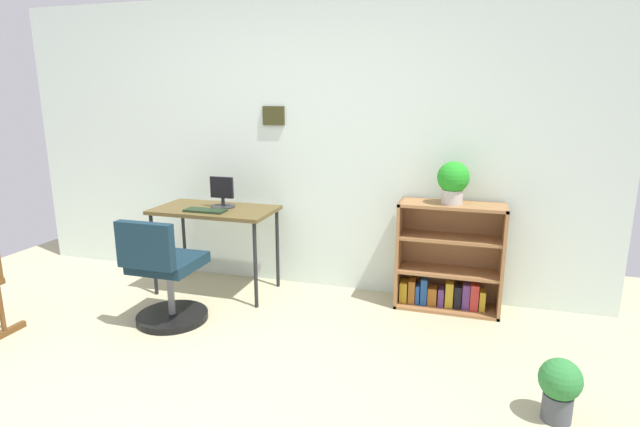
{
  "coord_description": "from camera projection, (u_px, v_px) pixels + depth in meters",
  "views": [
    {
      "loc": [
        1.45,
        -1.86,
        1.63
      ],
      "look_at": [
        0.46,
        1.41,
        0.82
      ],
      "focal_mm": 27.88,
      "sensor_mm": 36.0,
      "label": 1
    }
  ],
  "objects": [
    {
      "name": "office_chair",
      "position": [
        165.0,
        279.0,
        3.58
      ],
      "size": [
        0.52,
        0.55,
        0.81
      ],
      "color": "black",
      "rests_on": "ground_plane"
    },
    {
      "name": "potted_plant_floor",
      "position": [
        560.0,
        386.0,
        2.52
      ],
      "size": [
        0.21,
        0.21,
        0.34
      ],
      "color": "#474C51",
      "rests_on": "ground_plane"
    },
    {
      "name": "keyboard",
      "position": [
        205.0,
        210.0,
        3.99
      ],
      "size": [
        0.33,
        0.13,
        0.02
      ],
      "primitive_type": "cube",
      "color": "#1D2E1B",
      "rests_on": "desk"
    },
    {
      "name": "monitor",
      "position": [
        222.0,
        195.0,
        4.12
      ],
      "size": [
        0.2,
        0.2,
        0.26
      ],
      "color": "#262628",
      "rests_on": "desk"
    },
    {
      "name": "desk",
      "position": [
        215.0,
        216.0,
        4.13
      ],
      "size": [
        1.0,
        0.54,
        0.72
      ],
      "color": "brown",
      "rests_on": "ground_plane"
    },
    {
      "name": "ground_plane",
      "position": [
        153.0,
        426.0,
        2.51
      ],
      "size": [
        6.24,
        6.24,
        0.0
      ],
      "primitive_type": "plane",
      "color": "tan"
    },
    {
      "name": "bookshelf_low",
      "position": [
        448.0,
        262.0,
        3.87
      ],
      "size": [
        0.79,
        0.3,
        0.84
      ],
      "color": "#94653C",
      "rests_on": "ground_plane"
    },
    {
      "name": "potted_plant_on_shelf",
      "position": [
        453.0,
        181.0,
        3.67
      ],
      "size": [
        0.24,
        0.24,
        0.32
      ],
      "color": "#B7B2A8",
      "rests_on": "bookshelf_low"
    },
    {
      "name": "wall_back",
      "position": [
        294.0,
        146.0,
        4.24
      ],
      "size": [
        5.2,
        0.12,
        2.43
      ],
      "color": "silver",
      "rests_on": "ground_plane"
    }
  ]
}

